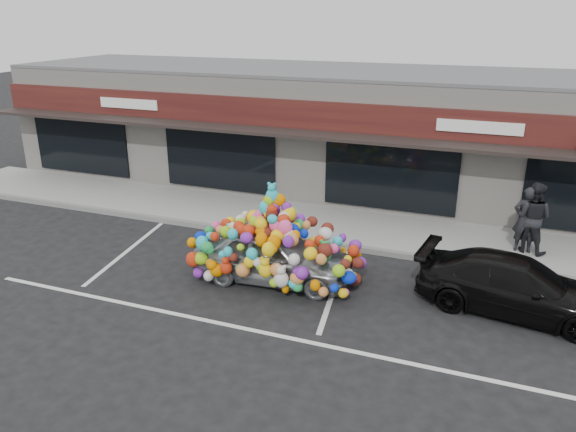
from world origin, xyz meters
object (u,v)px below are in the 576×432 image
at_px(black_sedan, 516,286).
at_px(pedestrian_a, 526,219).
at_px(toy_car, 273,249).
at_px(pedestrian_b, 533,218).

relative_size(black_sedan, pedestrian_a, 2.35).
distance_m(toy_car, pedestrian_a, 6.87).
xyz_separation_m(toy_car, black_sedan, (5.56, 0.48, -0.21)).
xyz_separation_m(toy_car, pedestrian_b, (5.90, 3.79, 0.30)).
height_order(toy_car, pedestrian_b, toy_car).
xyz_separation_m(black_sedan, pedestrian_b, (0.35, 3.31, 0.50)).
distance_m(toy_car, black_sedan, 5.58).
bearing_deg(black_sedan, pedestrian_a, 4.24).
relative_size(toy_car, black_sedan, 1.01).
bearing_deg(toy_car, pedestrian_a, -60.92).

